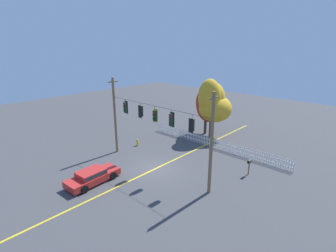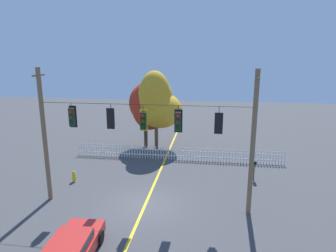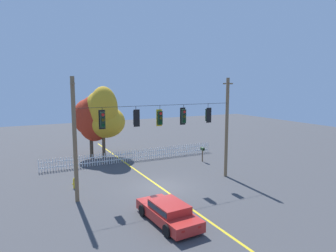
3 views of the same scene
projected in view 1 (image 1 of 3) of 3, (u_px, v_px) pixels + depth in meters
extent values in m
plane|color=#424244|center=(156.00, 169.00, 23.56)|extent=(80.00, 80.00, 0.00)
cube|color=gold|center=(156.00, 169.00, 23.56)|extent=(0.16, 36.00, 0.01)
cylinder|color=brown|center=(115.00, 116.00, 26.13)|extent=(0.26, 0.26, 7.84)
cylinder|color=brown|center=(211.00, 145.00, 18.60)|extent=(0.26, 0.26, 7.84)
cube|color=brown|center=(113.00, 82.00, 25.08)|extent=(0.10, 1.10, 0.10)
cube|color=brown|center=(214.00, 98.00, 17.54)|extent=(0.10, 1.10, 0.10)
cylinder|color=black|center=(155.00, 106.00, 21.77)|extent=(11.44, 0.02, 0.02)
cylinder|color=black|center=(125.00, 101.00, 24.43)|extent=(0.03, 0.03, 0.29)
cube|color=black|center=(126.00, 107.00, 24.72)|extent=(0.43, 0.02, 1.25)
cube|color=#1E3323|center=(125.00, 107.00, 24.63)|extent=(0.30, 0.24, 1.00)
cylinder|color=red|center=(124.00, 104.00, 24.43)|extent=(0.20, 0.03, 0.20)
cube|color=#1E3323|center=(124.00, 103.00, 24.37)|extent=(0.22, 0.12, 0.06)
cylinder|color=#463B09|center=(124.00, 108.00, 24.53)|extent=(0.20, 0.03, 0.20)
cube|color=#1E3323|center=(124.00, 107.00, 24.47)|extent=(0.22, 0.12, 0.06)
cylinder|color=#073513|center=(124.00, 111.00, 24.64)|extent=(0.20, 0.03, 0.20)
cube|color=#1E3323|center=(124.00, 110.00, 24.57)|extent=(0.22, 0.12, 0.06)
cylinder|color=black|center=(141.00, 105.00, 22.97)|extent=(0.03, 0.03, 0.32)
cube|color=black|center=(140.00, 112.00, 23.07)|extent=(0.43, 0.02, 1.16)
cube|color=black|center=(141.00, 111.00, 23.16)|extent=(0.30, 0.24, 0.93)
cylinder|color=red|center=(142.00, 108.00, 23.16)|extent=(0.20, 0.03, 0.20)
cube|color=black|center=(142.00, 106.00, 23.16)|extent=(0.22, 0.12, 0.06)
cylinder|color=#463B09|center=(142.00, 111.00, 23.25)|extent=(0.20, 0.03, 0.20)
cube|color=black|center=(142.00, 110.00, 23.25)|extent=(0.22, 0.12, 0.06)
cylinder|color=#073513|center=(142.00, 114.00, 23.35)|extent=(0.20, 0.03, 0.20)
cube|color=black|center=(143.00, 113.00, 23.35)|extent=(0.22, 0.12, 0.06)
cylinder|color=black|center=(155.00, 108.00, 21.83)|extent=(0.03, 0.03, 0.40)
cube|color=yellow|center=(156.00, 116.00, 22.12)|extent=(0.43, 0.02, 1.18)
cube|color=black|center=(155.00, 116.00, 22.03)|extent=(0.30, 0.24, 0.95)
cylinder|color=red|center=(154.00, 113.00, 21.84)|extent=(0.20, 0.03, 0.20)
cube|color=black|center=(153.00, 111.00, 21.77)|extent=(0.22, 0.12, 0.06)
cylinder|color=#463B09|center=(154.00, 116.00, 21.94)|extent=(0.20, 0.03, 0.20)
cube|color=black|center=(153.00, 115.00, 21.87)|extent=(0.22, 0.12, 0.06)
cylinder|color=#073513|center=(154.00, 120.00, 22.03)|extent=(0.20, 0.03, 0.20)
cube|color=black|center=(153.00, 119.00, 21.97)|extent=(0.22, 0.12, 0.06)
cylinder|color=black|center=(171.00, 112.00, 20.59)|extent=(0.03, 0.03, 0.35)
cube|color=black|center=(172.00, 120.00, 20.89)|extent=(0.43, 0.02, 1.26)
cube|color=#1E3323|center=(171.00, 120.00, 20.80)|extent=(0.30, 0.24, 1.02)
cylinder|color=red|center=(170.00, 116.00, 20.60)|extent=(0.20, 0.03, 0.20)
cube|color=#1E3323|center=(170.00, 115.00, 20.54)|extent=(0.22, 0.12, 0.06)
cylinder|color=#463B09|center=(170.00, 120.00, 20.71)|extent=(0.20, 0.03, 0.20)
cube|color=#1E3323|center=(170.00, 119.00, 20.64)|extent=(0.22, 0.12, 0.06)
cylinder|color=#073513|center=(170.00, 124.00, 20.81)|extent=(0.20, 0.03, 0.20)
cube|color=#1E3323|center=(170.00, 123.00, 20.74)|extent=(0.22, 0.12, 0.06)
cylinder|color=black|center=(192.00, 117.00, 19.23)|extent=(0.03, 0.03, 0.41)
cube|color=black|center=(191.00, 126.00, 19.34)|extent=(0.43, 0.02, 1.13)
cube|color=black|center=(192.00, 125.00, 19.43)|extent=(0.30, 0.24, 0.91)
cylinder|color=red|center=(193.00, 121.00, 19.43)|extent=(0.20, 0.03, 0.20)
cube|color=black|center=(194.00, 120.00, 19.43)|extent=(0.22, 0.12, 0.06)
cylinder|color=#463B09|center=(193.00, 125.00, 19.52)|extent=(0.20, 0.03, 0.20)
cube|color=black|center=(193.00, 123.00, 19.52)|extent=(0.22, 0.12, 0.06)
cylinder|color=#073513|center=(193.00, 129.00, 19.62)|extent=(0.20, 0.03, 0.20)
cube|color=black|center=(193.00, 127.00, 19.61)|extent=(0.22, 0.12, 0.06)
cube|color=white|center=(158.00, 127.00, 33.75)|extent=(0.06, 0.04, 1.09)
cube|color=white|center=(159.00, 127.00, 33.60)|extent=(0.06, 0.04, 1.09)
cube|color=white|center=(161.00, 127.00, 33.46)|extent=(0.06, 0.04, 1.09)
cube|color=white|center=(162.00, 128.00, 33.31)|extent=(0.06, 0.04, 1.09)
cube|color=white|center=(163.00, 128.00, 33.17)|extent=(0.06, 0.04, 1.09)
cube|color=white|center=(164.00, 129.00, 33.02)|extent=(0.06, 0.04, 1.09)
cube|color=white|center=(166.00, 129.00, 32.88)|extent=(0.06, 0.04, 1.09)
cube|color=white|center=(167.00, 129.00, 32.73)|extent=(0.06, 0.04, 1.09)
cube|color=white|center=(168.00, 130.00, 32.59)|extent=(0.06, 0.04, 1.09)
cube|color=white|center=(169.00, 130.00, 32.44)|extent=(0.06, 0.04, 1.09)
cube|color=white|center=(171.00, 130.00, 32.30)|extent=(0.06, 0.04, 1.09)
cube|color=white|center=(172.00, 131.00, 32.15)|extent=(0.06, 0.04, 1.09)
cube|color=white|center=(173.00, 131.00, 32.01)|extent=(0.06, 0.04, 1.09)
cube|color=white|center=(175.00, 132.00, 31.86)|extent=(0.06, 0.04, 1.09)
cube|color=white|center=(176.00, 132.00, 31.72)|extent=(0.06, 0.04, 1.09)
cube|color=white|center=(177.00, 132.00, 31.57)|extent=(0.06, 0.04, 1.09)
cube|color=white|center=(179.00, 133.00, 31.43)|extent=(0.06, 0.04, 1.09)
cube|color=white|center=(180.00, 133.00, 31.29)|extent=(0.06, 0.04, 1.09)
cube|color=white|center=(182.00, 134.00, 31.14)|extent=(0.06, 0.04, 1.09)
cube|color=white|center=(183.00, 134.00, 31.00)|extent=(0.06, 0.04, 1.09)
cube|color=white|center=(184.00, 134.00, 30.85)|extent=(0.06, 0.04, 1.09)
cube|color=white|center=(186.00, 135.00, 30.71)|extent=(0.06, 0.04, 1.09)
cube|color=white|center=(187.00, 135.00, 30.56)|extent=(0.06, 0.04, 1.09)
cube|color=white|center=(189.00, 136.00, 30.42)|extent=(0.06, 0.04, 1.09)
cube|color=white|center=(190.00, 136.00, 30.27)|extent=(0.06, 0.04, 1.09)
cube|color=white|center=(192.00, 137.00, 30.13)|extent=(0.06, 0.04, 1.09)
cube|color=white|center=(193.00, 137.00, 29.98)|extent=(0.06, 0.04, 1.09)
cube|color=white|center=(195.00, 138.00, 29.84)|extent=(0.06, 0.04, 1.09)
cube|color=white|center=(196.00, 138.00, 29.69)|extent=(0.06, 0.04, 1.09)
cube|color=white|center=(198.00, 138.00, 29.55)|extent=(0.06, 0.04, 1.09)
cube|color=white|center=(200.00, 139.00, 29.40)|extent=(0.06, 0.04, 1.09)
cube|color=white|center=(201.00, 139.00, 29.26)|extent=(0.06, 0.04, 1.09)
cube|color=white|center=(203.00, 140.00, 29.11)|extent=(0.06, 0.04, 1.09)
cube|color=white|center=(204.00, 140.00, 28.97)|extent=(0.06, 0.04, 1.09)
cube|color=white|center=(206.00, 141.00, 28.82)|extent=(0.06, 0.04, 1.09)
cube|color=white|center=(208.00, 141.00, 28.68)|extent=(0.06, 0.04, 1.09)
cube|color=white|center=(209.00, 142.00, 28.53)|extent=(0.06, 0.04, 1.09)
cube|color=white|center=(211.00, 142.00, 28.39)|extent=(0.06, 0.04, 1.09)
cube|color=white|center=(213.00, 143.00, 28.25)|extent=(0.06, 0.04, 1.09)
cube|color=white|center=(215.00, 143.00, 28.10)|extent=(0.06, 0.04, 1.09)
cube|color=white|center=(216.00, 144.00, 27.96)|extent=(0.06, 0.04, 1.09)
cube|color=white|center=(218.00, 144.00, 27.81)|extent=(0.06, 0.04, 1.09)
cube|color=white|center=(220.00, 145.00, 27.67)|extent=(0.06, 0.04, 1.09)
cube|color=white|center=(222.00, 145.00, 27.52)|extent=(0.06, 0.04, 1.09)
cube|color=white|center=(223.00, 146.00, 27.38)|extent=(0.06, 0.04, 1.09)
cube|color=white|center=(225.00, 146.00, 27.23)|extent=(0.06, 0.04, 1.09)
cube|color=white|center=(227.00, 147.00, 27.09)|extent=(0.06, 0.04, 1.09)
cube|color=white|center=(229.00, 148.00, 26.94)|extent=(0.06, 0.04, 1.09)
cube|color=white|center=(231.00, 148.00, 26.80)|extent=(0.06, 0.04, 1.09)
cube|color=white|center=(233.00, 149.00, 26.65)|extent=(0.06, 0.04, 1.09)
cube|color=white|center=(235.00, 149.00, 26.51)|extent=(0.06, 0.04, 1.09)
cube|color=white|center=(237.00, 150.00, 26.36)|extent=(0.06, 0.04, 1.09)
cube|color=white|center=(239.00, 150.00, 26.22)|extent=(0.06, 0.04, 1.09)
cube|color=white|center=(241.00, 151.00, 26.07)|extent=(0.06, 0.04, 1.09)
cube|color=white|center=(243.00, 152.00, 25.93)|extent=(0.06, 0.04, 1.09)
cube|color=white|center=(245.00, 152.00, 25.78)|extent=(0.06, 0.04, 1.09)
cube|color=white|center=(247.00, 153.00, 25.64)|extent=(0.06, 0.04, 1.09)
cube|color=white|center=(249.00, 153.00, 25.50)|extent=(0.06, 0.04, 1.09)
cube|color=white|center=(251.00, 154.00, 25.35)|extent=(0.06, 0.04, 1.09)
cube|color=white|center=(253.00, 155.00, 25.21)|extent=(0.06, 0.04, 1.09)
cube|color=white|center=(255.00, 155.00, 25.06)|extent=(0.06, 0.04, 1.09)
cube|color=white|center=(258.00, 156.00, 24.92)|extent=(0.06, 0.04, 1.09)
cube|color=white|center=(260.00, 157.00, 24.77)|extent=(0.06, 0.04, 1.09)
cube|color=white|center=(262.00, 157.00, 24.63)|extent=(0.06, 0.04, 1.09)
cube|color=white|center=(264.00, 158.00, 24.48)|extent=(0.06, 0.04, 1.09)
cube|color=white|center=(267.00, 159.00, 24.34)|extent=(0.06, 0.04, 1.09)
cube|color=white|center=(269.00, 159.00, 24.19)|extent=(0.06, 0.04, 1.09)
cube|color=white|center=(271.00, 160.00, 24.05)|extent=(0.06, 0.04, 1.09)
cube|color=white|center=(274.00, 161.00, 23.90)|extent=(0.06, 0.04, 1.09)
cube|color=white|center=(276.00, 161.00, 23.76)|extent=(0.06, 0.04, 1.09)
cube|color=white|center=(279.00, 162.00, 23.61)|extent=(0.06, 0.04, 1.09)
cube|color=white|center=(281.00, 163.00, 23.47)|extent=(0.06, 0.04, 1.09)
cube|color=white|center=(284.00, 164.00, 23.32)|extent=(0.06, 0.04, 1.09)
cube|color=white|center=(286.00, 164.00, 23.18)|extent=(0.06, 0.04, 1.09)
cube|color=white|center=(289.00, 165.00, 23.03)|extent=(0.06, 0.04, 1.09)
cube|color=white|center=(291.00, 166.00, 22.89)|extent=(0.06, 0.04, 1.09)
cube|color=white|center=(294.00, 167.00, 22.74)|extent=(0.06, 0.04, 1.09)
cube|color=white|center=(213.00, 145.00, 28.33)|extent=(16.99, 0.03, 0.08)
cube|color=white|center=(213.00, 141.00, 28.19)|extent=(16.99, 0.03, 0.08)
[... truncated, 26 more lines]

